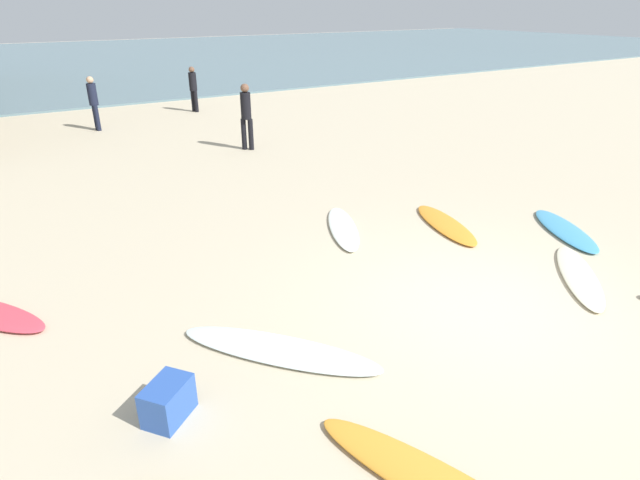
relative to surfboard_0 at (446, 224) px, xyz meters
The scene contains 11 objects.
ground_plane 2.85m from the surfboard_0, 123.51° to the right, with size 120.00×120.00×0.00m, color beige.
ocean_water 35.90m from the surfboard_0, 92.51° to the left, with size 120.00×40.00×0.08m, color slate.
surfboard_0 is the anchor object (origin of this frame).
surfboard_2 4.75m from the surfboard_0, 158.48° to the right, with size 0.58×2.51×0.08m, color white.
surfboard_4 1.91m from the surfboard_0, 152.69° to the left, with size 0.48×2.04×0.08m, color white.
surfboard_6 2.11m from the surfboard_0, 39.67° to the right, with size 0.58×1.97×0.09m, color #47A2D5.
surfboard_7 2.54m from the surfboard_0, 83.86° to the right, with size 0.49×2.11×0.07m, color beige.
beachgoer_near 7.11m from the surfboard_0, 95.98° to the left, with size 0.40×0.40×1.79m.
beachgoer_mid 12.45m from the surfboard_0, 107.87° to the left, with size 0.29×0.34×1.68m.
beachgoer_far 13.18m from the surfboard_0, 90.21° to the left, with size 0.33×0.34×1.63m.
beach_cooler 6.20m from the surfboard_0, 160.38° to the right, with size 0.50×0.34×0.40m, color #2D56B2.
Camera 1 is at (-5.13, -3.90, 3.79)m, focal length 29.24 mm.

